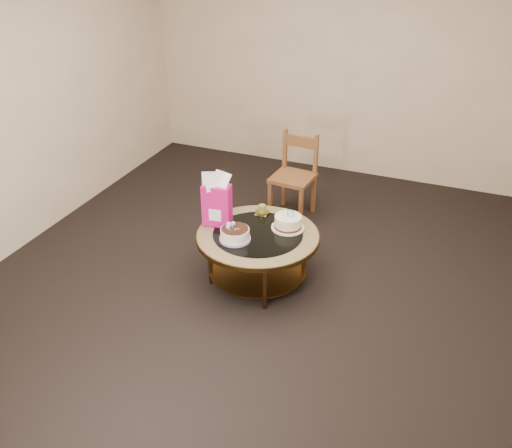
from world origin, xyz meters
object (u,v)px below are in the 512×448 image
at_px(coffee_table, 258,242).
at_px(cream_cake, 288,222).
at_px(gift_bag, 217,200).
at_px(dining_chair, 294,176).
at_px(decorated_cake, 235,235).

xyz_separation_m(coffee_table, cream_cake, (0.20, 0.17, 0.13)).
relative_size(coffee_table, cream_cake, 3.67).
bearing_deg(cream_cake, gift_bag, -159.35).
xyz_separation_m(cream_cake, dining_chair, (-0.30, 1.06, -0.08)).
height_order(coffee_table, gift_bag, gift_bag).
xyz_separation_m(decorated_cake, gift_bag, (-0.24, 0.18, 0.18)).
distance_m(coffee_table, gift_bag, 0.48).
distance_m(gift_bag, dining_chair, 1.27).
bearing_deg(dining_chair, coffee_table, -80.43).
distance_m(cream_cake, gift_bag, 0.62).
relative_size(decorated_cake, dining_chair, 0.30).
height_order(coffee_table, dining_chair, dining_chair).
distance_m(cream_cake, dining_chair, 1.11).
distance_m(decorated_cake, dining_chair, 1.40).
height_order(cream_cake, gift_bag, gift_bag).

